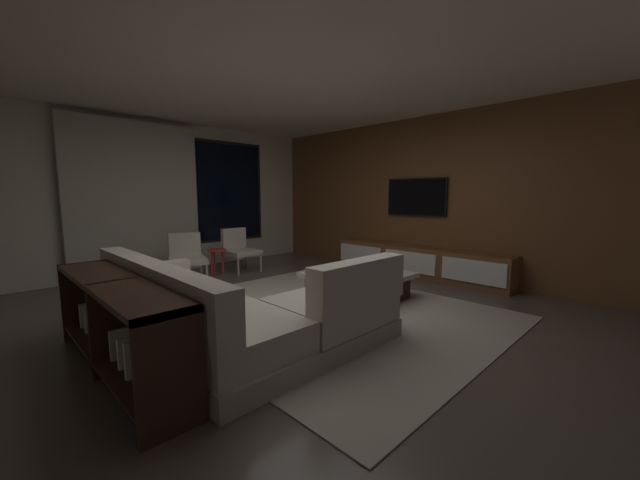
% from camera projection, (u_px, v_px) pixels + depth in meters
% --- Properties ---
extents(floor, '(9.20, 9.20, 0.00)m').
position_uv_depth(floor, '(297.00, 317.00, 4.08)').
color(floor, '#564C44').
extents(back_wall_with_window, '(6.60, 0.30, 2.70)m').
position_uv_depth(back_wall_with_window, '(162.00, 197.00, 6.42)').
color(back_wall_with_window, beige).
rests_on(back_wall_with_window, floor).
extents(media_wall, '(0.12, 7.80, 2.70)m').
position_uv_depth(media_wall, '(433.00, 197.00, 6.04)').
color(media_wall, brown).
rests_on(media_wall, floor).
extents(ceiling, '(8.20, 8.20, 0.00)m').
position_uv_depth(ceiling, '(295.00, 69.00, 3.74)').
color(ceiling, beige).
extents(area_rug, '(3.20, 3.80, 0.01)m').
position_uv_depth(area_rug, '(325.00, 311.00, 4.25)').
color(area_rug, '#ADA391').
rests_on(area_rug, floor).
extents(sectional_couch, '(1.98, 2.50, 0.82)m').
position_uv_depth(sectional_couch, '(231.00, 314.00, 3.31)').
color(sectional_couch, '#B1A997').
rests_on(sectional_couch, floor).
extents(coffee_table, '(1.16, 1.16, 0.36)m').
position_uv_depth(coffee_table, '(358.00, 285.00, 4.76)').
color(coffee_table, '#341E15').
rests_on(coffee_table, floor).
extents(book_stack_on_coffee_table, '(0.29, 0.19, 0.05)m').
position_uv_depth(book_stack_on_coffee_table, '(348.00, 268.00, 4.88)').
color(book_stack_on_coffee_table, '#6D559D').
rests_on(book_stack_on_coffee_table, coffee_table).
extents(accent_chair_near_window, '(0.56, 0.58, 0.78)m').
position_uv_depth(accent_chair_near_window, '(239.00, 248.00, 6.48)').
color(accent_chair_near_window, '#B2ADA0').
rests_on(accent_chair_near_window, floor).
extents(accent_chair_by_curtain, '(0.67, 0.69, 0.78)m').
position_uv_depth(accent_chair_by_curtain, '(187.00, 255.00, 5.66)').
color(accent_chair_by_curtain, '#B2ADA0').
rests_on(accent_chair_by_curtain, floor).
extents(side_stool, '(0.32, 0.32, 0.46)m').
position_uv_depth(side_stool, '(217.00, 254.00, 6.12)').
color(side_stool, red).
rests_on(side_stool, floor).
extents(media_console, '(0.46, 3.10, 0.52)m').
position_uv_depth(media_console, '(419.00, 262.00, 6.02)').
color(media_console, brown).
rests_on(media_console, floor).
extents(mounted_tv, '(0.05, 1.11, 0.64)m').
position_uv_depth(mounted_tv, '(416.00, 197.00, 6.15)').
color(mounted_tv, black).
extents(console_table_behind_couch, '(0.40, 2.10, 0.74)m').
position_uv_depth(console_table_behind_couch, '(117.00, 322.00, 2.74)').
color(console_table_behind_couch, '#341E15').
rests_on(console_table_behind_couch, floor).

